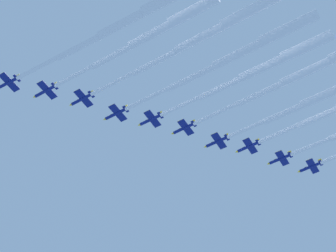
{
  "coord_description": "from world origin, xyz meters",
  "views": [
    {
      "loc": [
        56.07,
        105.38,
        39.02
      ],
      "look_at": [
        0.0,
        0.0,
        205.36
      ],
      "focal_mm": 60.94,
      "sensor_mm": 36.0,
      "label": 1
    }
  ],
  "objects_px": {
    "jet_port_mid": "(243,52)",
    "jet_port_outer": "(312,69)",
    "jet_starboard_outer": "(325,94)",
    "jet_starboard_inner": "(205,35)",
    "jet_starboard_mid": "(265,66)",
    "jet_lead": "(126,21)",
    "jet_port_inner": "(154,33)"
  },
  "relations": [
    {
      "from": "jet_port_mid",
      "to": "jet_starboard_mid",
      "type": "relative_size",
      "value": 1.1
    },
    {
      "from": "jet_port_inner",
      "to": "jet_lead",
      "type": "bearing_deg",
      "value": 0.87
    },
    {
      "from": "jet_starboard_mid",
      "to": "jet_port_inner",
      "type": "bearing_deg",
      "value": -9.13
    },
    {
      "from": "jet_starboard_inner",
      "to": "jet_starboard_outer",
      "type": "relative_size",
      "value": 1.18
    },
    {
      "from": "jet_port_mid",
      "to": "jet_port_outer",
      "type": "xyz_separation_m",
      "value": [
        -25.28,
        4.27,
        2.84
      ]
    },
    {
      "from": "jet_lead",
      "to": "jet_port_outer",
      "type": "height_order",
      "value": "jet_port_outer"
    },
    {
      "from": "jet_port_inner",
      "to": "jet_starboard_mid",
      "type": "height_order",
      "value": "jet_starboard_mid"
    },
    {
      "from": "jet_starboard_inner",
      "to": "jet_port_mid",
      "type": "relative_size",
      "value": 1.0
    },
    {
      "from": "jet_starboard_inner",
      "to": "jet_port_outer",
      "type": "height_order",
      "value": "jet_starboard_inner"
    },
    {
      "from": "jet_lead",
      "to": "jet_starboard_outer",
      "type": "relative_size",
      "value": 1.12
    },
    {
      "from": "jet_port_mid",
      "to": "jet_starboard_outer",
      "type": "bearing_deg",
      "value": -178.53
    },
    {
      "from": "jet_lead",
      "to": "jet_port_mid",
      "type": "height_order",
      "value": "jet_lead"
    },
    {
      "from": "jet_lead",
      "to": "jet_port_mid",
      "type": "distance_m",
      "value": 39.07
    },
    {
      "from": "jet_port_mid",
      "to": "jet_starboard_outer",
      "type": "distance_m",
      "value": 34.02
    },
    {
      "from": "jet_lead",
      "to": "jet_starboard_inner",
      "type": "bearing_deg",
      "value": 166.03
    },
    {
      "from": "jet_starboard_inner",
      "to": "jet_starboard_mid",
      "type": "bearing_deg",
      "value": -179.6
    },
    {
      "from": "jet_starboard_inner",
      "to": "jet_port_mid",
      "type": "distance_m",
      "value": 13.45
    },
    {
      "from": "jet_starboard_outer",
      "to": "jet_port_mid",
      "type": "bearing_deg",
      "value": 1.47
    },
    {
      "from": "jet_port_inner",
      "to": "jet_starboard_outer",
      "type": "bearing_deg",
      "value": 173.21
    },
    {
      "from": "jet_starboard_mid",
      "to": "jet_port_mid",
      "type": "bearing_deg",
      "value": 10.85
    },
    {
      "from": "jet_port_inner",
      "to": "jet_starboard_mid",
      "type": "xyz_separation_m",
      "value": [
        -38.95,
        6.26,
        0.6
      ]
    },
    {
      "from": "jet_port_outer",
      "to": "jet_starboard_outer",
      "type": "bearing_deg",
      "value": -149.52
    },
    {
      "from": "jet_starboard_inner",
      "to": "jet_starboard_mid",
      "type": "distance_m",
      "value": 23.6
    },
    {
      "from": "jet_port_mid",
      "to": "jet_starboard_mid",
      "type": "bearing_deg",
      "value": -169.15
    },
    {
      "from": "jet_lead",
      "to": "jet_starboard_outer",
      "type": "xyz_separation_m",
      "value": [
        -72.22,
        7.27,
        0.14
      ]
    },
    {
      "from": "jet_starboard_inner",
      "to": "jet_port_outer",
      "type": "bearing_deg",
      "value": 170.89
    },
    {
      "from": "jet_starboard_outer",
      "to": "jet_starboard_inner",
      "type": "bearing_deg",
      "value": -1.22
    },
    {
      "from": "jet_starboard_mid",
      "to": "jet_port_outer",
      "type": "distance_m",
      "value": 15.98
    },
    {
      "from": "jet_port_mid",
      "to": "jet_port_outer",
      "type": "relative_size",
      "value": 0.99
    },
    {
      "from": "jet_port_outer",
      "to": "jet_starboard_outer",
      "type": "distance_m",
      "value": 10.46
    },
    {
      "from": "jet_starboard_mid",
      "to": "jet_port_outer",
      "type": "bearing_deg",
      "value": 156.76
    },
    {
      "from": "jet_port_mid",
      "to": "jet_starboard_outer",
      "type": "height_order",
      "value": "jet_starboard_outer"
    }
  ]
}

